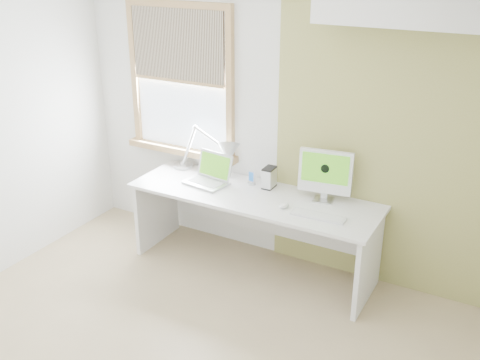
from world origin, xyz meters
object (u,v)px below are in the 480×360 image
Objects in this scene: desk_lamp at (219,153)px; laptop at (210,176)px; imac at (325,173)px; desk at (256,212)px; external_drive at (269,178)px.

desk_lamp is 1.92× the size of laptop.
laptop is 0.90× the size of imac.
laptop reaches higher than desk.
desk is 0.73m from imac.
external_drive is at bearing 70.90° from desk.
desk_lamp reaches higher than desk.
desk_lamp is 0.52m from external_drive.
desk is 0.33m from external_drive.
laptop is 0.54m from external_drive.
laptop is (-0.02, -0.15, -0.17)m from desk_lamp.
desk_lamp is 4.16× the size of external_drive.
laptop is at bearing -179.02° from desk.
imac is at bearing -0.19° from desk_lamp.
imac is at bearing 7.78° from laptop.
desk_lamp is 0.22m from laptop.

